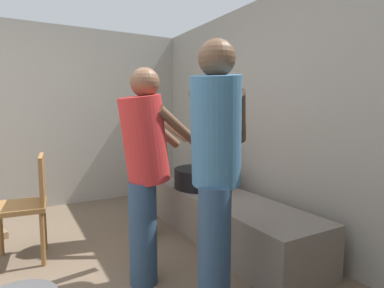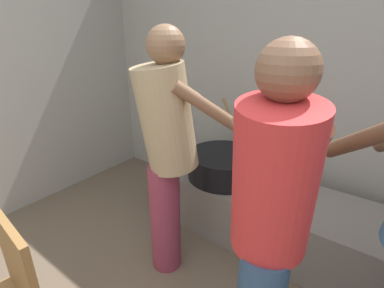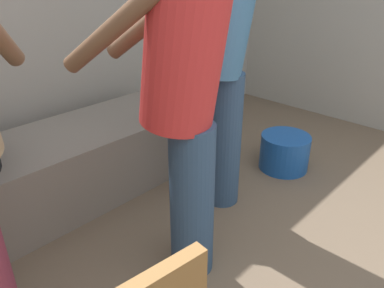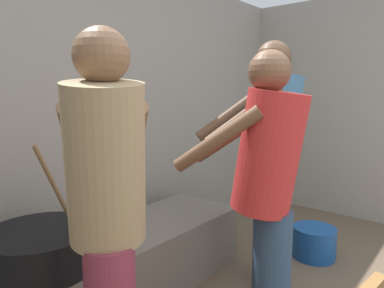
{
  "view_description": "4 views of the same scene",
  "coord_description": "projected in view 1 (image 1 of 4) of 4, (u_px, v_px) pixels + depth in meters",
  "views": [
    {
      "loc": [
        2.08,
        0.2,
        1.25
      ],
      "look_at": [
        -0.44,
        1.62,
        0.94
      ],
      "focal_mm": 29.58,
      "sensor_mm": 36.0,
      "label": 1
    },
    {
      "loc": [
        0.3,
        0.08,
        1.58
      ],
      "look_at": [
        -0.62,
        1.32,
        0.94
      ],
      "focal_mm": 27.21,
      "sensor_mm": 36.0,
      "label": 2
    },
    {
      "loc": [
        -1.0,
        0.01,
        1.34
      ],
      "look_at": [
        0.08,
        1.04,
        0.61
      ],
      "focal_mm": 34.93,
      "sensor_mm": 36.0,
      "label": 3
    },
    {
      "loc": [
        -1.58,
        0.2,
        1.35
      ],
      "look_at": [
        -0.07,
        1.45,
        1.05
      ],
      "focal_mm": 32.84,
      "sensor_mm": 36.0,
      "label": 4
    }
  ],
  "objects": [
    {
      "name": "cooking_pot_main",
      "position": [
        201.0,
        178.0,
        3.36
      ],
      "size": [
        0.57,
        0.57,
        0.66
      ],
      "color": "black",
      "rests_on": "hearth_ledge"
    },
    {
      "name": "hearth_ledge",
      "position": [
        227.0,
        219.0,
        3.01
      ],
      "size": [
        2.02,
        0.6,
        0.43
      ],
      "primitive_type": "cube",
      "color": "slate",
      "rests_on": "ground_plane"
    },
    {
      "name": "block_enclosure_rear",
      "position": [
        294.0,
        120.0,
        2.9
      ],
      "size": [
        5.05,
        0.2,
        2.33
      ],
      "primitive_type": "cube",
      "color": "#9E998E",
      "rests_on": "ground_plane"
    },
    {
      "name": "cook_in_red_shirt",
      "position": [
        145.0,
        163.0,
        2.24
      ],
      "size": [
        0.49,
        0.71,
        1.55
      ],
      "color": "navy",
      "rests_on": "ground_plane"
    },
    {
      "name": "cook_in_blue_shirt",
      "position": [
        216.0,
        160.0,
        1.9
      ],
      "size": [
        0.73,
        0.68,
        1.66
      ],
      "color": "navy",
      "rests_on": "ground_plane"
    },
    {
      "name": "chair_brown_wood",
      "position": [
        28.0,
        202.0,
        2.62
      ],
      "size": [
        0.44,
        0.44,
        0.88
      ],
      "color": "olive",
      "rests_on": "ground_plane"
    },
    {
      "name": "cook_in_tan_shirt",
      "position": [
        144.0,
        146.0,
        3.04
      ],
      "size": [
        0.65,
        0.72,
        1.58
      ],
      "color": "#8C3347",
      "rests_on": "ground_plane"
    }
  ]
}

